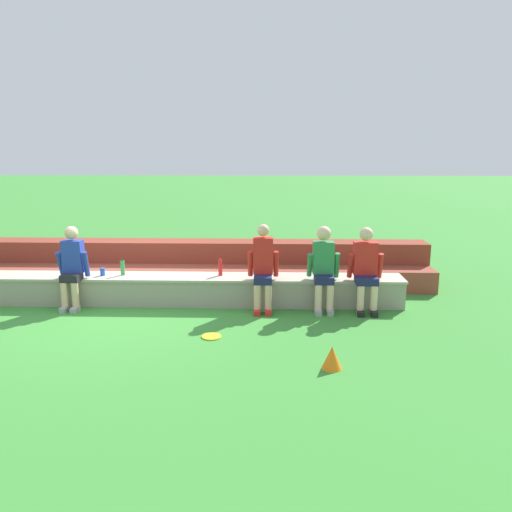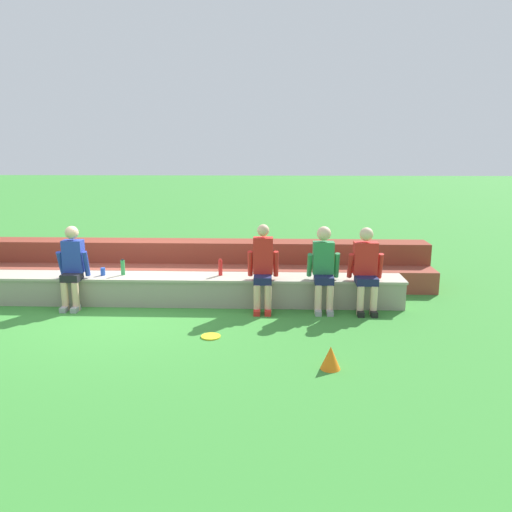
% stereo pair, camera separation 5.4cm
% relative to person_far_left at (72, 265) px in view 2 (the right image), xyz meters
% --- Properties ---
extents(ground_plane, '(80.00, 80.00, 0.00)m').
position_rel_person_far_left_xyz_m(ground_plane, '(0.76, 0.01, -0.70)').
color(ground_plane, '#388433').
extents(stone_seating_wall, '(9.23, 0.61, 0.47)m').
position_rel_person_far_left_xyz_m(stone_seating_wall, '(0.76, 0.29, -0.45)').
color(stone_seating_wall, gray).
rests_on(stone_seating_wall, ground).
extents(brick_bleachers, '(10.82, 1.12, 0.79)m').
position_rel_person_far_left_xyz_m(brick_bleachers, '(0.76, 1.57, -0.37)').
color(brick_bleachers, brown).
rests_on(brick_bleachers, ground).
extents(person_far_left, '(0.50, 0.50, 1.33)m').
position_rel_person_far_left_xyz_m(person_far_left, '(0.00, 0.00, 0.00)').
color(person_far_left, '#DBAD89').
rests_on(person_far_left, ground).
extents(person_left_of_center, '(0.49, 0.57, 1.37)m').
position_rel_person_far_left_xyz_m(person_left_of_center, '(3.07, 0.01, 0.01)').
color(person_left_of_center, '#DBAD89').
rests_on(person_left_of_center, ground).
extents(person_center, '(0.51, 0.57, 1.34)m').
position_rel_person_far_left_xyz_m(person_center, '(4.03, 0.03, 0.02)').
color(person_center, beige).
rests_on(person_center, ground).
extents(person_right_of_center, '(0.55, 0.57, 1.33)m').
position_rel_person_far_left_xyz_m(person_right_of_center, '(4.70, -0.00, 0.00)').
color(person_right_of_center, beige).
rests_on(person_right_of_center, ground).
extents(water_bottle_center_gap, '(0.07, 0.07, 0.28)m').
position_rel_person_far_left_xyz_m(water_bottle_center_gap, '(2.35, 0.35, -0.10)').
color(water_bottle_center_gap, red).
rests_on(water_bottle_center_gap, stone_seating_wall).
extents(water_bottle_mid_left, '(0.07, 0.07, 0.27)m').
position_rel_person_far_left_xyz_m(water_bottle_mid_left, '(0.72, 0.32, -0.10)').
color(water_bottle_mid_left, green).
rests_on(water_bottle_mid_left, stone_seating_wall).
extents(plastic_cup_middle, '(0.08, 0.08, 0.13)m').
position_rel_person_far_left_xyz_m(plastic_cup_middle, '(0.39, 0.28, -0.17)').
color(plastic_cup_middle, blue).
rests_on(plastic_cup_middle, stone_seating_wall).
extents(frisbee, '(0.27, 0.27, 0.02)m').
position_rel_person_far_left_xyz_m(frisbee, '(2.38, -1.25, -0.69)').
color(frisbee, yellow).
rests_on(frisbee, ground).
extents(sports_cone, '(0.24, 0.24, 0.28)m').
position_rel_person_far_left_xyz_m(sports_cone, '(3.92, -2.21, -0.56)').
color(sports_cone, orange).
rests_on(sports_cone, ground).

